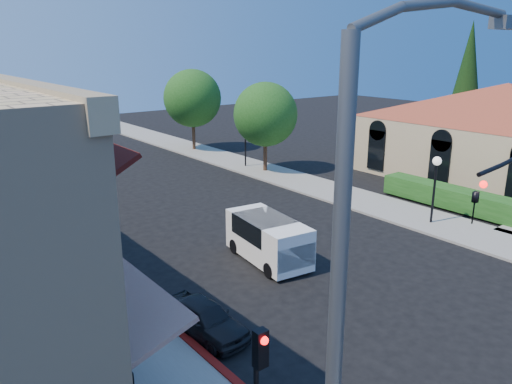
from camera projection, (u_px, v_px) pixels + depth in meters
ground at (501, 358)px, 14.69m from camera, size 120.00×120.00×0.00m
sidewalk_right at (226, 159)px, 40.28m from camera, size 3.50×50.00×0.12m
curb_red_strip at (163, 321)px, 16.68m from camera, size 0.25×10.00×0.06m
mission_building at (503, 121)px, 35.31m from camera, size 30.12×30.12×6.40m
hedge at (448, 208)px, 28.40m from camera, size 1.40×8.00×1.10m
conifer_far at (467, 76)px, 43.04m from camera, size 3.20×3.20×11.00m
street_tree_a at (265, 114)px, 35.36m from camera, size 4.56×4.56×6.48m
street_tree_b at (192, 98)px, 42.84m from camera, size 4.94×4.94×7.02m
secondary_signal at (259, 372)px, 10.39m from camera, size 0.28×0.42×3.32m
cobra_streetlight at (354, 340)px, 6.30m from camera, size 3.60×0.25×9.31m
lamppost_left_near at (110, 258)px, 14.97m from camera, size 0.44×0.44×3.57m
lamppost_left_far at (3, 170)px, 25.58m from camera, size 0.44×0.44×3.57m
lamppost_right_near at (436, 173)px, 24.99m from camera, size 0.44×0.44×3.57m
lamppost_right_far at (245, 132)px, 37.11m from camera, size 0.44×0.44×3.57m
white_van at (269, 237)px, 21.06m from camera, size 2.35×4.44×1.88m
parked_car_a at (205, 318)px, 15.78m from camera, size 1.71×3.48×1.14m
parked_car_b at (77, 214)px, 25.24m from camera, size 1.91×4.12×1.31m
parked_car_c at (66, 210)px, 26.01m from camera, size 1.89×4.32×1.24m
parked_car_d at (50, 177)px, 32.65m from camera, size 2.18×4.43×1.21m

